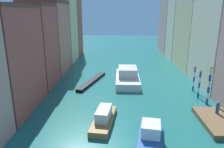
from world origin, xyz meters
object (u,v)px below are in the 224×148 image
Objects in this scene: mooring_pole_1 at (199,84)px; gondola_black at (92,81)px; vaporetto_white at (128,77)px; waterfront_dock at (219,122)px; person_on_dock at (218,108)px; motorboat_0 at (151,135)px; mooring_pole_2 at (194,78)px; mooring_pole_0 at (209,85)px; motorboat_1 at (104,118)px.

gondola_black is (-16.13, 6.61, -1.88)m from mooring_pole_1.
vaporetto_white reaches higher than gondola_black.
waterfront_dock is 1.58× the size of mooring_pole_1.
person_on_dock is 9.95m from motorboat_0.
mooring_pole_2 reaches higher than motorboat_0.
mooring_pole_0 is at bearing -28.44° from gondola_black.
person_on_dock is 0.37× the size of mooring_pole_2.
mooring_pole_0 is 0.55× the size of vaporetto_white.
motorboat_0 is (-8.05, -3.54, 0.42)m from waterfront_dock.
mooring_pole_0 is at bearing -81.16° from mooring_pole_1.
motorboat_0 is (-8.51, -5.12, -0.55)m from person_on_dock.
mooring_pole_0 is (0.33, 3.71, 1.45)m from person_on_dock.
mooring_pole_0 is 5.24m from mooring_pole_2.
person_on_dock is at bearing -89.74° from mooring_pole_1.
motorboat_1 is at bearing -179.19° from waterfront_dock.
gondola_black is (-16.16, 12.64, -1.00)m from person_on_dock.
motorboat_1 is (2.97, -14.40, 0.42)m from gondola_black.
vaporetto_white is at bearing 127.95° from person_on_dock.
vaporetto_white is at bearing 145.87° from mooring_pole_1.
mooring_pole_2 reaches higher than vaporetto_white.
motorboat_1 is (-13.52, -5.47, -2.03)m from mooring_pole_0.
waterfront_dock is at bearing 23.73° from motorboat_0.
mooring_pole_1 is 2.90m from mooring_pole_2.
mooring_pole_0 reaches higher than motorboat_1.
person_on_dock is 13.32m from motorboat_1.
mooring_pole_1 reaches higher than motorboat_1.
mooring_pole_2 is 16.89m from gondola_black.
waterfront_dock is 21.18m from gondola_black.
mooring_pole_1 is at bearing -34.13° from vaporetto_white.
waterfront_dock is 5.87m from mooring_pole_0.
motorboat_0 is (-8.48, -11.14, -1.43)m from mooring_pole_1.
vaporetto_white reaches higher than motorboat_1.
gondola_black is (-16.49, 8.93, -2.45)m from mooring_pole_0.
gondola_black is at bearing 101.64° from motorboat_1.
mooring_pole_0 is at bearing 81.46° from waterfront_dock.
motorboat_1 is (-3.26, -14.50, -0.37)m from vaporetto_white.
vaporetto_white is 17.91m from motorboat_0.
vaporetto_white is 1.62× the size of motorboat_0.
vaporetto_white is (-10.26, 9.03, -1.66)m from mooring_pole_0.
vaporetto_white reaches higher than motorboat_0.
vaporetto_white is (-9.90, 6.71, -1.10)m from mooring_pole_1.
motorboat_0 is 0.89× the size of motorboat_1.
gondola_black is 1.76× the size of motorboat_0.
mooring_pole_0 is at bearing -41.34° from vaporetto_white.
mooring_pole_0 is at bearing 84.88° from person_on_dock.
mooring_pole_2 is (0.68, 10.49, 1.79)m from waterfront_dock.
person_on_dock is 8.95m from mooring_pole_2.
mooring_pole_1 is at bearing -94.80° from mooring_pole_2.
mooring_pole_2 reaches higher than motorboat_1.
motorboat_1 is at bearing -78.36° from gondola_black.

